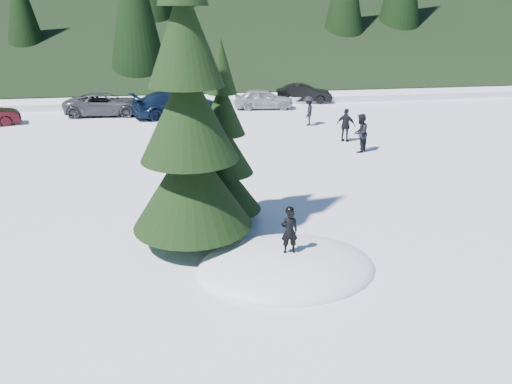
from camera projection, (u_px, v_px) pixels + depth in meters
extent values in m
plane|color=white|center=(287.00, 268.00, 12.42)|extent=(200.00, 200.00, 0.00)
ellipsoid|color=white|center=(287.00, 268.00, 12.42)|extent=(4.48, 3.52, 0.96)
cylinder|color=black|center=(193.00, 220.00, 13.50)|extent=(0.38, 0.38, 1.40)
cone|color=black|center=(191.00, 182.00, 13.12)|extent=(3.20, 3.20, 2.46)
cone|color=black|center=(188.00, 112.00, 12.48)|extent=(2.54, 2.54, 2.46)
cone|color=black|center=(184.00, 34.00, 11.83)|extent=(1.88, 1.88, 2.46)
cylinder|color=black|center=(225.00, 206.00, 15.02)|extent=(0.26, 0.26, 1.00)
cone|color=black|center=(224.00, 185.00, 14.79)|extent=(2.20, 2.20, 1.52)
cone|color=black|center=(223.00, 147.00, 14.39)|extent=(1.75, 1.75, 1.52)
cone|color=black|center=(222.00, 108.00, 13.99)|extent=(1.29, 1.29, 1.52)
cone|color=black|center=(221.00, 66.00, 13.60)|extent=(0.84, 0.84, 1.52)
imported|color=black|center=(289.00, 231.00, 12.00)|extent=(0.43, 0.29, 1.13)
imported|color=black|center=(360.00, 133.00, 22.19)|extent=(1.04, 1.07, 1.73)
imported|color=black|center=(346.00, 125.00, 23.94)|extent=(0.98, 0.89, 1.61)
imported|color=black|center=(308.00, 111.00, 27.29)|extent=(0.90, 1.17, 1.60)
imported|color=#43454A|center=(105.00, 104.00, 29.99)|extent=(4.89, 2.51, 1.32)
imported|color=#0E1A32|center=(176.00, 104.00, 29.58)|extent=(5.52, 3.40, 1.49)
imported|color=#9DA1A6|center=(263.00, 99.00, 31.85)|extent=(3.89, 1.93, 1.28)
imported|color=black|center=(304.00, 93.00, 33.98)|extent=(3.95, 1.90, 1.25)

